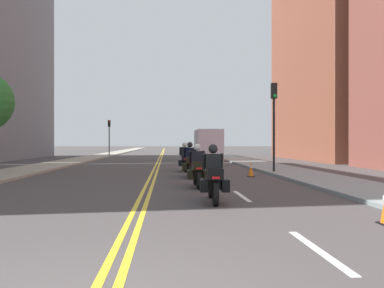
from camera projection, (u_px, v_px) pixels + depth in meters
ground_plane at (162, 155)px, 51.59m from camera, size 264.00×264.00×0.00m
sidewalk_left at (106, 155)px, 51.12m from camera, size 2.88×144.00×0.12m
sidewalk_right at (217, 155)px, 52.06m from camera, size 2.88×144.00×0.12m
centreline_yellow_inner at (161, 155)px, 51.58m from camera, size 0.12×132.00×0.01m
centreline_yellow_outer at (163, 155)px, 51.60m from camera, size 0.12×132.00×0.01m
lane_dashes_white at (194, 162)px, 32.82m from camera, size 0.14×56.40×0.01m
building_right_1 at (342, 9)px, 38.17m from camera, size 9.13×17.67×29.27m
motorcycle_0 at (213, 179)px, 10.61m from camera, size 0.77×2.13×1.58m
motorcycle_1 at (197, 170)px, 14.20m from camera, size 0.76×2.07×1.58m
motorcycle_2 at (190, 163)px, 18.22m from camera, size 0.77×2.24×1.66m
motorcycle_3 at (185, 160)px, 22.12m from camera, size 0.77×2.18×1.65m
traffic_cone_1 at (251, 169)px, 18.62m from camera, size 0.32×0.32×0.72m
traffic_light_near at (274, 111)px, 20.46m from camera, size 0.28×0.38×4.73m
traffic_light_far at (109, 131)px, 47.26m from camera, size 0.28×0.38×4.35m
parked_truck at (207, 146)px, 36.45m from camera, size 2.20×6.50×2.80m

